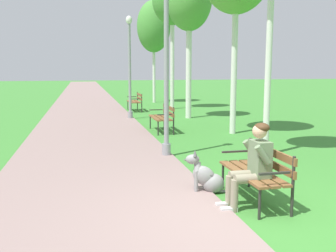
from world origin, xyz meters
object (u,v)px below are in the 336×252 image
birch_tree_fourth (189,0)px  birch_tree_fifth (172,1)px  park_bench_mid (163,116)px  park_bench_near (258,168)px  birch_tree_sixth (154,27)px  lamp_post_mid (130,66)px  park_bench_far (136,100)px  person_seated_on_near_bench (253,162)px  lamp_post_near (166,60)px  dog_grey (207,177)px

birch_tree_fourth → birch_tree_fifth: birch_tree_fifth is taller
park_bench_mid → park_bench_near: bearing=-89.4°
birch_tree_sixth → lamp_post_mid: bearing=-107.9°
birch_tree_fifth → birch_tree_sixth: bearing=93.4°
park_bench_mid → lamp_post_mid: lamp_post_mid is taller
park_bench_mid → park_bench_far: same height
park_bench_near → birch_tree_sixth: bearing=84.7°
park_bench_near → park_bench_far: 12.80m
park_bench_near → person_seated_on_near_bench: person_seated_on_near_bench is taller
park_bench_far → lamp_post_near: bearing=-93.6°
lamp_post_near → park_bench_mid: bearing=79.4°
park_bench_near → lamp_post_mid: 10.14m
dog_grey → birch_tree_fourth: (2.26, 9.21, 4.38)m
birch_tree_sixth → person_seated_on_near_bench: bearing=-95.9°
park_bench_far → park_bench_near: bearing=-89.5°
park_bench_far → lamp_post_mid: lamp_post_mid is taller
park_bench_mid → birch_tree_fifth: size_ratio=0.23×
dog_grey → lamp_post_mid: (-0.09, 9.45, 1.82)m
park_bench_mid → birch_tree_sixth: size_ratio=0.26×
park_bench_far → birch_tree_fifth: 5.12m
person_seated_on_near_bench → birch_tree_fourth: bearing=79.6°
lamp_post_mid → dog_grey: bearing=-89.5°
lamp_post_mid → birch_tree_fifth: 5.24m
dog_grey → lamp_post_near: lamp_post_near is taller
park_bench_near → person_seated_on_near_bench: size_ratio=1.20×
birch_tree_sixth → lamp_post_near: bearing=-99.4°
lamp_post_mid → park_bench_near: bearing=-85.9°
lamp_post_near → birch_tree_fourth: (2.34, 6.51, 2.44)m
lamp_post_mid → birch_tree_fourth: birch_tree_fourth is taller
park_bench_mid → person_seated_on_near_bench: person_seated_on_near_bench is taller
park_bench_far → person_seated_on_near_bench: size_ratio=1.20×
park_bench_near → birch_tree_fifth: size_ratio=0.23×
park_bench_mid → birch_tree_sixth: (1.64, 10.41, 3.87)m
park_bench_far → person_seated_on_near_bench: person_seated_on_near_bench is taller
park_bench_mid → lamp_post_near: lamp_post_near is taller
park_bench_mid → lamp_post_near: 3.91m
birch_tree_fifth → park_bench_far: bearing=-164.0°
park_bench_near → park_bench_far: same height
park_bench_far → lamp_post_near: lamp_post_near is taller
park_bench_near → birch_tree_sixth: (1.57, 17.10, 3.87)m
park_bench_mid → park_bench_far: size_ratio=1.00×
person_seated_on_near_bench → lamp_post_near: bearing=98.4°
park_bench_far → birch_tree_fourth: bearing=-60.4°
park_bench_near → lamp_post_near: size_ratio=0.35×
lamp_post_mid → birch_tree_fifth: size_ratio=0.62×
park_bench_near → dog_grey: 0.87m
park_bench_near → person_seated_on_near_bench: 0.36m
park_bench_mid → dog_grey: bearing=-95.2°
person_seated_on_near_bench → lamp_post_near: size_ratio=0.29×
birch_tree_fifth → birch_tree_fourth: bearing=-92.7°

